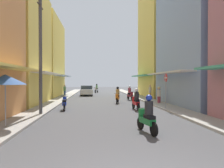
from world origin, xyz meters
name	(u,v)px	position (x,y,z in m)	size (l,w,h in m)	color
ground_plane	(103,100)	(0.00, 19.06, 0.00)	(101.48, 101.48, 0.00)	#4C4C4F
sidewalk_left	(58,100)	(-4.82, 19.06, 0.06)	(1.60, 54.13, 0.12)	#ADA89E
sidewalk_right	(147,100)	(4.82, 19.06, 0.06)	(1.60, 54.13, 0.12)	#ADA89E
building_left_mid	(8,46)	(-8.61, 15.72, 5.23)	(7.05, 8.17, 10.47)	#EFD159
building_left_far	(37,58)	(-8.61, 25.32, 5.16)	(7.05, 9.57, 10.34)	#EFD159
building_right_mid	(206,40)	(8.61, 13.70, 5.62)	(7.05, 9.56, 11.25)	#8CA5CC
building_right_far	(167,41)	(8.61, 23.54, 7.37)	(7.05, 8.61, 14.76)	#EFD159
motorbike_blue	(64,103)	(-3.17, 11.90, 0.50)	(0.55, 1.81, 0.96)	black
motorbike_green	(147,116)	(1.15, 4.70, 0.70)	(0.62, 1.79, 1.58)	black
motorbike_red	(136,100)	(2.05, 11.52, 0.70)	(0.55, 1.81, 1.58)	black
motorbike_maroon	(130,94)	(2.94, 19.22, 0.70)	(0.61, 1.79, 1.58)	black
motorbike_silver	(96,89)	(-0.59, 33.94, 0.70)	(0.75, 1.74, 1.58)	black
motorbike_orange	(118,96)	(1.21, 16.12, 0.70)	(0.63, 1.79, 1.58)	black
parked_car	(87,90)	(-2.06, 27.00, 0.74)	(1.82, 4.13, 1.45)	silver
pedestrian_far	(65,90)	(-5.14, 26.42, 0.79)	(0.34, 0.34, 1.59)	#334C8C
pedestrian_crossing	(150,92)	(5.28, 19.56, 0.84)	(0.34, 0.34, 1.68)	#BF8C3F
pedestrian_foreground	(159,94)	(4.89, 15.02, 0.92)	(0.44, 0.44, 1.62)	#99333F
vendor_umbrella	(5,80)	(-4.89, 5.88, 2.19)	(1.81, 1.81, 2.42)	#99999E
utility_pole	(40,55)	(-4.27, 9.48, 3.72)	(0.20, 1.20, 7.29)	#4C4C4F
street_sign_no_entry	(166,87)	(4.17, 11.12, 1.72)	(0.07, 0.60, 2.65)	gray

